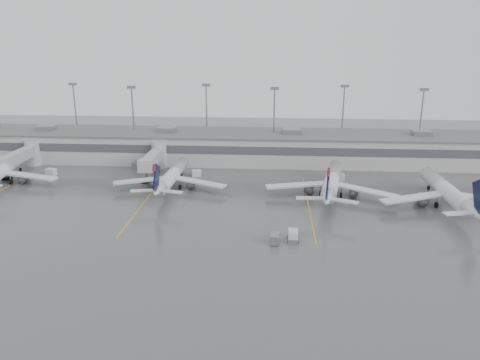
# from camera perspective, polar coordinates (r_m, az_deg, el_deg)

# --- Properties ---
(ground) EXTENTS (260.00, 260.00, 0.00)m
(ground) POSITION_cam_1_polar(r_m,az_deg,el_deg) (78.42, -3.46, -8.70)
(ground) COLOR #4F4F51
(ground) RESTS_ON ground
(terminal) EXTENTS (152.00, 17.00, 9.45)m
(terminal) POSITION_cam_1_polar(r_m,az_deg,el_deg) (131.67, -0.27, 4.09)
(terminal) COLOR #B1B2AC
(terminal) RESTS_ON ground
(light_masts) EXTENTS (142.40, 8.00, 20.60)m
(light_masts) POSITION_cam_1_polar(r_m,az_deg,el_deg) (135.76, -0.09, 7.88)
(light_masts) COLOR gray
(light_masts) RESTS_ON ground
(jet_bridge_left) EXTENTS (4.00, 17.20, 7.00)m
(jet_bridge_left) POSITION_cam_1_polar(r_m,az_deg,el_deg) (136.07, -24.72, 2.79)
(jet_bridge_left) COLOR #A2A5A7
(jet_bridge_left) RESTS_ON ground
(jet_bridge_right) EXTENTS (4.00, 17.20, 7.00)m
(jet_bridge_right) POSITION_cam_1_polar(r_m,az_deg,el_deg) (123.23, -10.26, 2.74)
(jet_bridge_right) COLOR #A2A5A7
(jet_bridge_right) RESTS_ON ground
(stand_markings) EXTENTS (105.25, 40.00, 0.01)m
(stand_markings) POSITION_cam_1_polar(r_m,az_deg,el_deg) (100.38, -1.71, -2.69)
(stand_markings) COLOR gold
(stand_markings) RESTS_ON ground
(jet_far_left) EXTENTS (27.80, 31.34, 10.16)m
(jet_far_left) POSITION_cam_1_polar(r_m,az_deg,el_deg) (125.30, -27.11, 0.98)
(jet_far_left) COLOR silver
(jet_far_left) RESTS_ON ground
(jet_mid_left) EXTENTS (26.45, 29.67, 9.60)m
(jet_mid_left) POSITION_cam_1_polar(r_m,az_deg,el_deg) (109.35, -8.35, 0.47)
(jet_mid_left) COLOR silver
(jet_mid_left) RESTS_ON ground
(jet_mid_right) EXTENTS (28.43, 32.14, 10.48)m
(jet_mid_right) POSITION_cam_1_polar(r_m,az_deg,el_deg) (105.04, 11.09, -0.22)
(jet_mid_right) COLOR silver
(jet_mid_right) RESTS_ON ground
(jet_far_right) EXTENTS (29.24, 32.77, 10.60)m
(jet_far_right) POSITION_cam_1_polar(r_m,az_deg,el_deg) (105.65, 24.05, -1.32)
(jet_far_right) COLOR silver
(jet_far_right) RESTS_ON ground
(baggage_tug) EXTENTS (2.03, 3.07, 1.95)m
(baggage_tug) POSITION_cam_1_polar(r_m,az_deg,el_deg) (82.28, 6.48, -6.90)
(baggage_tug) COLOR silver
(baggage_tug) RESTS_ON ground
(baggage_cart) EXTENTS (1.55, 2.64, 1.68)m
(baggage_cart) POSITION_cam_1_polar(r_m,az_deg,el_deg) (81.05, 4.24, -7.13)
(baggage_cart) COLOR slate
(baggage_cart) RESTS_ON ground
(gse_uld_a) EXTENTS (2.76, 2.15, 1.74)m
(gse_uld_a) POSITION_cam_1_polar(r_m,az_deg,el_deg) (128.32, -22.05, 0.92)
(gse_uld_a) COLOR silver
(gse_uld_a) RESTS_ON ground
(gse_uld_b) EXTENTS (2.65, 2.16, 1.62)m
(gse_uld_b) POSITION_cam_1_polar(r_m,az_deg,el_deg) (118.59, -5.35, 0.83)
(gse_uld_b) COLOR silver
(gse_uld_b) RESTS_ON ground
(gse_uld_c) EXTENTS (2.43, 1.73, 1.64)m
(gse_uld_c) POSITION_cam_1_polar(r_m,az_deg,el_deg) (117.32, 12.06, 0.34)
(gse_uld_c) COLOR silver
(gse_uld_c) RESTS_ON ground
(gse_loader) EXTENTS (2.22, 3.15, 1.82)m
(gse_loader) POSITION_cam_1_polar(r_m,az_deg,el_deg) (127.98, -12.47, 1.78)
(gse_loader) COLOR slate
(gse_loader) RESTS_ON ground
(cone_a) EXTENTS (0.41, 0.41, 0.65)m
(cone_a) POSITION_cam_1_polar(r_m,az_deg,el_deg) (126.13, -25.10, 0.00)
(cone_a) COLOR #EB4604
(cone_a) RESTS_ON ground
(cone_b) EXTENTS (0.43, 0.43, 0.69)m
(cone_b) POSITION_cam_1_polar(r_m,az_deg,el_deg) (111.14, -11.88, -0.87)
(cone_b) COLOR #EB4604
(cone_b) RESTS_ON ground
(cone_c) EXTENTS (0.43, 0.43, 0.68)m
(cone_c) POSITION_cam_1_polar(r_m,az_deg,el_deg) (113.32, 6.57, -0.25)
(cone_c) COLOR #EB4604
(cone_c) RESTS_ON ground
(cone_d) EXTENTS (0.40, 0.40, 0.64)m
(cone_d) POSITION_cam_1_polar(r_m,az_deg,el_deg) (115.71, 23.61, -1.27)
(cone_d) COLOR #EB4604
(cone_d) RESTS_ON ground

